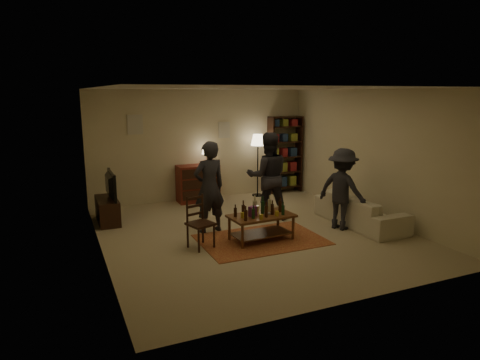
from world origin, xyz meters
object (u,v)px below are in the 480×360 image
dining_chair (199,220)px  dresser (198,182)px  coffee_table (261,218)px  person_right (268,176)px  tv_stand (107,204)px  sofa (360,210)px  person_left (209,187)px  bookshelf (285,154)px  person_by_sofa (342,189)px  floor_lamp (258,144)px

dining_chair → dresser: dresser is taller
coffee_table → person_right: 1.46m
tv_stand → dresser: size_ratio=0.78×
tv_stand → coffee_table: bearing=-43.0°
coffee_table → tv_stand: bearing=137.0°
sofa → person_left: 3.09m
dresser → person_left: bearing=-103.0°
dining_chair → bookshelf: size_ratio=0.46×
tv_stand → person_by_sofa: bearing=-28.5°
dining_chair → person_right: bearing=11.8°
dining_chair → sofa: size_ratio=0.44×
dresser → bookshelf: bearing=1.6°
person_left → tv_stand: bearing=-48.0°
bookshelf → person_right: bearing=-127.3°
tv_stand → person_left: size_ratio=0.61×
person_by_sofa → bookshelf: bearing=-31.3°
tv_stand → floor_lamp: bearing=12.5°
person_left → person_right: person_right is taller
dining_chair → sofa: dining_chair is taller
coffee_table → tv_stand: 3.28m
tv_stand → person_right: (3.13, -1.07, 0.53)m
tv_stand → floor_lamp: (3.83, 0.85, 0.96)m
sofa → floor_lamp: bearing=14.9°
coffee_table → bookshelf: 3.99m
bookshelf → person_left: 3.82m
coffee_table → dresser: 3.15m
person_left → person_by_sofa: bearing=152.2°
dresser → person_by_sofa: 3.70m
coffee_table → tv_stand: tv_stand is taller
person_right → bookshelf: bearing=-110.4°
person_left → person_right: (1.41, 0.34, 0.04)m
sofa → person_right: (-1.52, 1.13, 0.61)m
dresser → sofa: (2.39, -3.11, -0.17)m
sofa → bookshelf: bearing=-0.8°
bookshelf → person_by_sofa: size_ratio=1.27×
coffee_table → person_by_sofa: (1.75, -0.02, 0.38)m
dresser → sofa: dresser is taller
person_left → person_by_sofa: 2.57m
sofa → person_by_sofa: 0.70m
dining_chair → tv_stand: bearing=103.3°
coffee_table → person_right: person_right is taller
dining_chair → dresser: (0.99, 3.03, -0.01)m
dining_chair → person_left: (0.45, 0.71, 0.39)m
dining_chair → person_by_sofa: 2.90m
tv_stand → person_by_sofa: size_ratio=0.67×
sofa → person_right: person_right is taller
floor_lamp → person_by_sofa: 3.16m
dresser → sofa: bearing=-52.5°
tv_stand → sofa: tv_stand is taller
person_by_sofa → sofa: bearing=-106.3°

